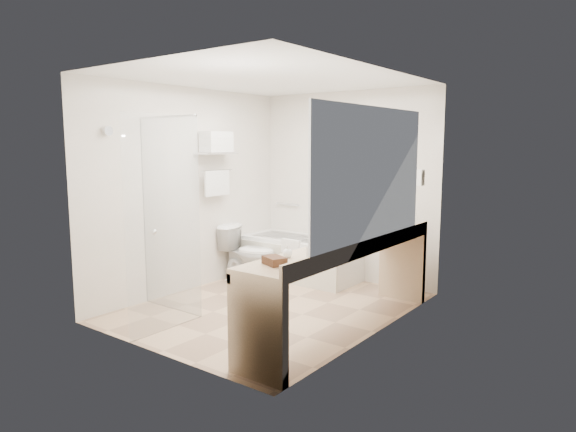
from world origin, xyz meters
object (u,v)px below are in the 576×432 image
Objects in this scene: vanity_counter at (345,267)px; water_bottle_left at (363,228)px; bathtub at (300,258)px; amenity_basket at (274,261)px; toilet at (249,254)px.

vanity_counter is 14.45× the size of water_bottle_left.
bathtub is 1.77m from water_bottle_left.
vanity_counter is 1.05m from amenity_basket.
bathtub is 2.89m from amenity_basket.
toilet is 3.77× the size of amenity_basket.
water_bottle_left is (-0.05, 1.57, 0.05)m from amenity_basket.
toilet is at bearing -129.87° from bathtub.
water_bottle_left reaches higher than vanity_counter.
toilet is at bearing 135.69° from amenity_basket.
toilet is (-0.45, -0.54, 0.09)m from bathtub.
toilet reaches higher than bathtub.
bathtub is 0.71m from toilet.
water_bottle_left is at bearing 91.98° from amenity_basket.
bathtub is at bearing 121.32° from amenity_basket.
bathtub is 2.13× the size of toilet.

